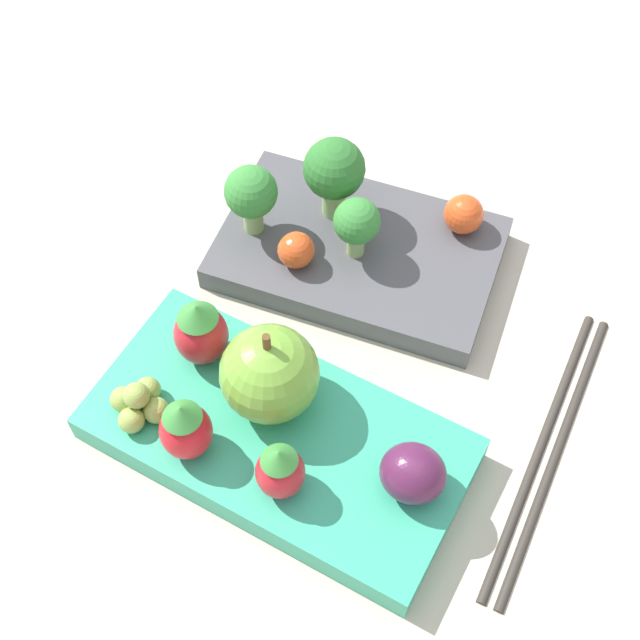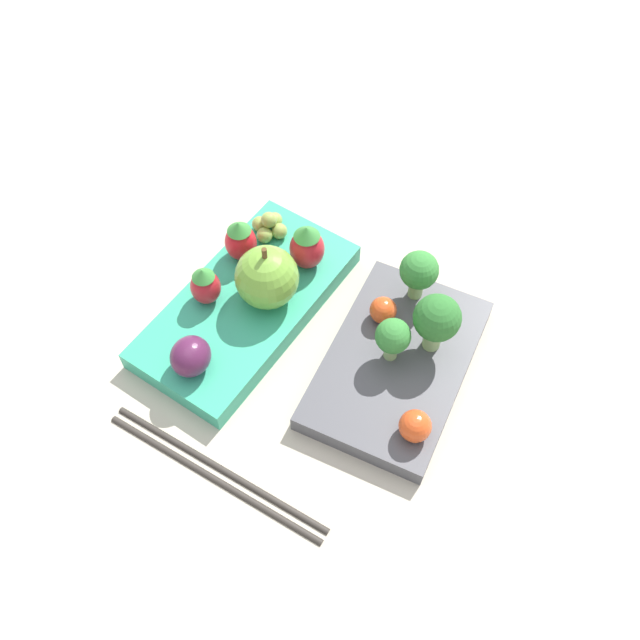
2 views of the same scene
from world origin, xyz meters
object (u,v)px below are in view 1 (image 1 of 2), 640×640
Objects in this scene: strawberry_1 at (280,470)px; grape_cluster at (139,403)px; chopsticks_pair at (549,449)px; cherry_tomato_1 at (296,250)px; apple at (269,374)px; bento_box_savoury at (354,252)px; cherry_tomato_0 at (464,214)px; bento_box_fruit at (281,439)px; broccoli_floret_0 at (334,171)px; strawberry_2 at (185,429)px; broccoli_floret_1 at (363,224)px; strawberry_0 at (201,332)px; plum at (413,473)px; broccoli_floret_2 at (251,194)px.

strawberry_1 reaches higher than grape_cluster.
strawberry_1 is 0.20× the size of chopsticks_pair.
cherry_tomato_1 is 0.11m from apple.
bento_box_savoury is 0.19m from strawberry_1.
cherry_tomato_0 is at bearing 30.53° from bento_box_savoury.
strawberry_1 is at bearing -62.82° from apple.
bento_box_fruit is 5.60× the size of strawberry_1.
cherry_tomato_1 is (-0.03, -0.03, 0.02)m from bento_box_savoury.
cherry_tomato_0 reaches higher than cherry_tomato_1.
broccoli_floret_0 is 0.20m from grape_cluster.
strawberry_2 is 1.25× the size of grape_cluster.
broccoli_floret_1 is (0.00, 0.14, 0.04)m from bento_box_fruit.
broccoli_floret_0 is at bearing 75.53° from strawberry_0.
strawberry_0 is 1.19× the size of strawberry_1.
plum is 0.18× the size of chopsticks_pair.
cherry_tomato_0 is (0.09, 0.02, -0.03)m from broccoli_floret_0.
grape_cluster is (-0.01, -0.16, -0.02)m from broccoli_floret_2.
broccoli_floret_1 reaches higher than cherry_tomato_1.
broccoli_floret_1 reaches higher than bento_box_savoury.
strawberry_0 is (-0.07, -0.11, -0.00)m from broccoli_floret_1.
broccoli_floret_2 is 1.99× the size of cherry_tomato_0.
broccoli_floret_0 is at bearing -169.47° from cherry_tomato_0.
cherry_tomato_0 is at bearing 78.05° from strawberry_1.
strawberry_0 is at bearing -120.78° from broccoli_floret_1.
strawberry_2 is (-0.03, -0.05, -0.01)m from apple.
cherry_tomato_1 is at bearing 86.39° from strawberry_2.
bento_box_fruit is 0.08m from strawberry_0.
strawberry_1 reaches higher than chopsticks_pair.
plum is (0.02, -0.20, 0.01)m from cherry_tomato_0.
strawberry_0 reaches higher than strawberry_2.
bento_box_savoury is at bearing 118.63° from plum.
strawberry_2 is 0.13m from plum.
cherry_tomato_1 is at bearing 102.76° from apple.
broccoli_floret_2 is at bearing 86.97° from grape_cluster.
strawberry_1 is at bearing -63.15° from broccoli_floret_2.
cherry_tomato_1 is 0.18m from plum.
bento_box_savoury is 0.14m from apple.
broccoli_floret_1 is 0.18m from strawberry_1.
cherry_tomato_1 is 0.53× the size of strawberry_2.
apple is 0.33× the size of chopsticks_pair.
strawberry_2 is at bearing -73.76° from strawberry_0.
broccoli_floret_0 is at bearing 84.84° from strawberry_2.
broccoli_floret_1 reaches higher than cherry_tomato_0.
broccoli_floret_1 is at bearing -142.00° from cherry_tomato_0.
apple is 0.10m from plum.
apple is 0.08m from grape_cluster.
cherry_tomato_0 is 0.25m from grape_cluster.
broccoli_floret_0 reaches higher than bento_box_savoury.
broccoli_floret_0 reaches higher than cherry_tomato_0.
bento_box_savoury is 0.14m from strawberry_0.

